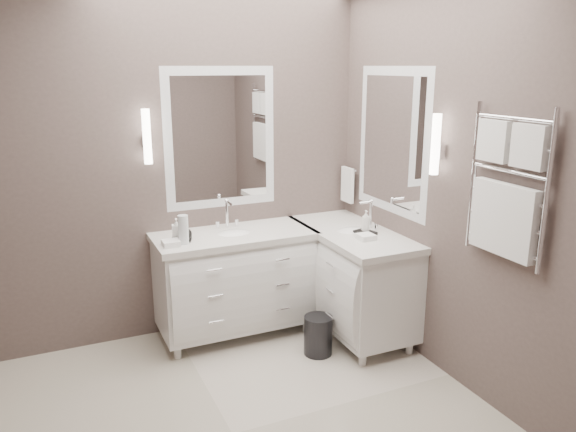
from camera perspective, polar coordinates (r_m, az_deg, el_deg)
name	(u,v)px	position (r m, az deg, el deg)	size (l,w,h in m)	color
wall_back	(164,167)	(4.40, -12.46, 4.84)	(3.20, 0.01, 2.70)	#514441
wall_front	(389,333)	(1.69, 10.18, -11.60)	(3.20, 0.01, 2.70)	#514441
wall_right	(465,187)	(3.78, 17.54, 2.84)	(0.01, 3.00, 2.70)	#514441
vanity_back	(235,277)	(4.48, -5.42, -6.17)	(1.24, 0.59, 0.97)	white
vanity_right	(352,274)	(4.55, 6.47, -5.86)	(0.59, 1.24, 0.97)	white
mirror_back	(221,138)	(4.47, -6.87, 7.83)	(0.90, 0.02, 1.10)	white
mirror_right	(392,141)	(4.35, 10.57, 7.49)	(0.02, 0.90, 1.10)	white
sconce_back	(147,138)	(4.26, -14.14, 7.72)	(0.06, 0.06, 0.40)	white
sconce_right	(435,146)	(3.85, 14.75, 6.94)	(0.06, 0.06, 0.40)	white
towel_bar_corner	(347,184)	(4.86, 6.06, 3.25)	(0.03, 0.22, 0.30)	white
towel_ladder	(506,194)	(3.45, 21.29, 2.12)	(0.06, 0.58, 0.90)	white
waste_bin	(318,335)	(4.30, 3.08, -12.00)	(0.21, 0.21, 0.30)	black
amenity_tray_back	(182,239)	(4.22, -10.76, -2.33)	(0.14, 0.11, 0.02)	black
amenity_tray_right	(365,233)	(4.35, 7.86, -1.68)	(0.11, 0.15, 0.02)	black
water_bottle	(183,230)	(4.12, -10.59, -1.38)	(0.07, 0.07, 0.21)	silver
soap_bottle_a	(176,228)	(4.21, -11.27, -1.21)	(0.07, 0.07, 0.15)	white
soap_bottle_b	(186,232)	(4.18, -10.30, -1.57)	(0.08, 0.08, 0.11)	black
soap_bottle_c	(366,221)	(4.32, 7.90, -0.49)	(0.06, 0.06, 0.16)	white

